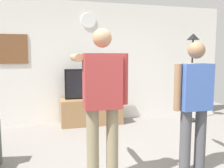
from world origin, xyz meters
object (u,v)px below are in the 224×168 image
floor_lamp (192,59)px  tv_stand (92,111)px  person_standing_nearer_couch (194,100)px  television (91,84)px  wall_clock (88,20)px  framed_picture (10,49)px  person_standing_nearer_lamp (102,98)px

floor_lamp → tv_stand: bearing=172.2°
person_standing_nearer_couch → floor_lamp: bearing=57.7°
television → person_standing_nearer_couch: bearing=-71.1°
wall_clock → framed_picture: 1.78m
television → wall_clock: wall_clock is taller
person_standing_nearer_lamp → television: bearing=83.0°
television → framed_picture: size_ratio=1.60×
television → floor_lamp: (2.27, -0.36, 0.54)m
person_standing_nearer_lamp → person_standing_nearer_couch: person_standing_nearer_lamp is taller
television → wall_clock: bearing=90.0°
person_standing_nearer_lamp → person_standing_nearer_couch: 1.20m
tv_stand → television: (-0.00, 0.05, 0.61)m
wall_clock → tv_stand: bearing=-90.0°
wall_clock → framed_picture: (-1.66, 0.00, -0.64)m
television → floor_lamp: 2.36m
wall_clock → floor_lamp: (2.27, -0.60, -0.86)m
framed_picture → floor_lamp: 3.98m
tv_stand → floor_lamp: floor_lamp is taller
person_standing_nearer_couch → person_standing_nearer_lamp: bearing=-178.6°
wall_clock → person_standing_nearer_lamp: 3.12m
framed_picture → person_standing_nearer_couch: 3.85m
television → person_standing_nearer_lamp: bearing=-97.0°
tv_stand → framed_picture: 2.17m
tv_stand → television: 0.61m
framed_picture → person_standing_nearer_lamp: 3.20m
framed_picture → person_standing_nearer_couch: (2.54, -2.81, -0.70)m
tv_stand → person_standing_nearer_lamp: size_ratio=0.74×
framed_picture → floor_lamp: (3.93, -0.61, -0.21)m
tv_stand → person_standing_nearer_couch: (0.88, -2.51, 0.66)m
framed_picture → person_standing_nearer_lamp: (1.34, -2.84, -0.62)m
floor_lamp → wall_clock: bearing=165.1°
tv_stand → television: television is taller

